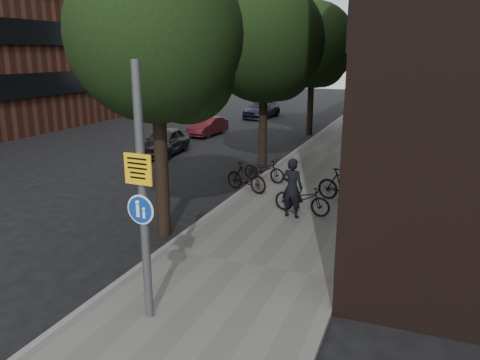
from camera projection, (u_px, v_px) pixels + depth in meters
The scene contains 15 objects.
ground at pixel (164, 347), 8.00m from camera, with size 120.00×120.00×0.00m, color black.
sidewalk at pixel (311, 190), 16.88m from camera, with size 4.50×60.00×0.12m, color #615F5A.
curb_edge at pixel (252, 184), 17.67m from camera, with size 0.15×60.00×0.13m, color slate.
street_tree_near at pixel (161, 42), 11.71m from camera, with size 4.40×4.40×7.50m.
street_tree_mid at pixel (267, 46), 19.35m from camera, with size 5.00×5.00×7.80m.
street_tree_far at pixel (314, 48), 27.44m from camera, with size 5.00×5.00×7.80m.
signpost at pixel (143, 196), 8.10m from camera, with size 0.54×0.15×4.64m.
pedestrian at pixel (292, 188), 13.75m from camera, with size 0.65×0.43×1.79m, color black.
parked_bike_facade_near at pixel (302, 199), 14.15m from camera, with size 0.62×1.78×0.94m, color black.
parked_bike_facade_far at pixel (344, 186), 15.18m from camera, with size 0.52×1.84×1.10m, color black.
parked_bike_curb_near at pixel (264, 170), 17.72m from camera, with size 0.60×1.72×0.90m, color black.
parked_bike_curb_far at pixel (246, 177), 16.39m from camera, with size 0.48×1.71×1.03m, color black.
parked_car_near at pixel (164, 142), 22.91m from camera, with size 1.52×3.77×1.28m, color black.
parked_car_mid at pixel (208, 126), 28.29m from camera, with size 1.15×3.31×1.09m, color #52171E.
parked_car_far at pixel (262, 109), 36.03m from camera, with size 1.81×4.45×1.29m, color black.
Camera 1 is at (3.74, -6.02, 4.86)m, focal length 35.00 mm.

